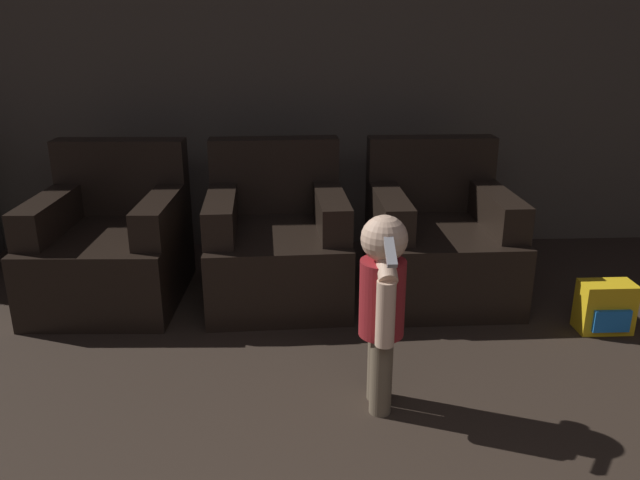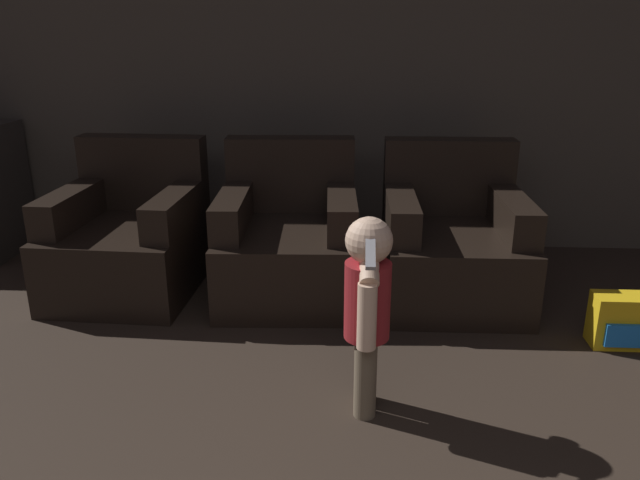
% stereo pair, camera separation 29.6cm
% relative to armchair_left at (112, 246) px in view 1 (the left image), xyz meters
% --- Properties ---
extents(wall_back, '(8.40, 0.05, 2.60)m').
position_rel_armchair_left_xyz_m(wall_back, '(1.08, 0.90, 0.99)').
color(wall_back, '#51493F').
rests_on(wall_back, ground_plane).
extents(armchair_left, '(0.81, 0.91, 0.87)m').
position_rel_armchair_left_xyz_m(armchair_left, '(0.00, 0.00, 0.00)').
color(armchair_left, black).
rests_on(armchair_left, ground_plane).
extents(armchair_middle, '(0.81, 0.91, 0.87)m').
position_rel_armchair_left_xyz_m(armchair_middle, '(0.94, 0.00, 0.00)').
color(armchair_middle, black).
rests_on(armchair_middle, ground_plane).
extents(armchair_right, '(0.78, 0.89, 0.87)m').
position_rel_armchair_left_xyz_m(armchair_right, '(1.89, 0.00, 0.00)').
color(armchair_right, black).
rests_on(armchair_right, ground_plane).
extents(person_toddler, '(0.18, 0.33, 0.83)m').
position_rel_armchair_left_xyz_m(person_toddler, '(1.38, -1.19, 0.18)').
color(person_toddler, brown).
rests_on(person_toddler, ground_plane).
extents(toy_backpack, '(0.27, 0.17, 0.26)m').
position_rel_armchair_left_xyz_m(toy_backpack, '(2.64, -0.57, -0.18)').
color(toy_backpack, yellow).
rests_on(toy_backpack, ground_plane).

